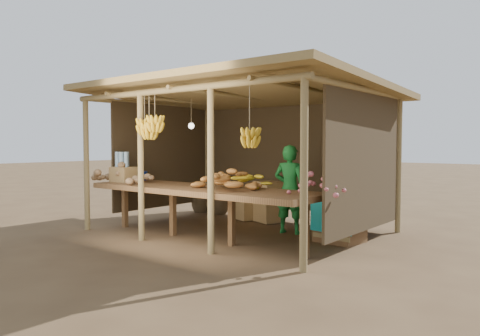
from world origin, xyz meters
The scene contains 13 objects.
ground centered at (0.00, 0.00, 0.00)m, with size 60.00×60.00×0.00m, color brown.
stall_structure centered at (0.05, -0.06, 1.91)m, with size 4.70×3.50×2.43m.
counter centered at (0.00, -0.95, 0.74)m, with size 3.90×1.05×0.80m.
potato_heap centered at (-1.66, -1.17, 0.99)m, with size 1.15×0.69×0.37m, color olive, non-canonical shape.
sweet_potato_heap centered at (0.41, -0.94, 0.98)m, with size 1.07×0.64×0.36m, color #A7692A, non-canonical shape.
onion_heap centered at (1.90, -0.86, 0.98)m, with size 0.69×0.42×0.35m, color #CD636B, non-canonical shape.
banana_pile centered at (0.53, -0.56, 0.98)m, with size 0.69×0.41×0.35m, color yellow, non-canonical shape.
tomato_basin centered at (-1.88, -0.66, 0.89)m, with size 0.44×0.44×0.23m.
bottle_box centered at (-1.71, -1.03, 1.00)m, with size 0.41×0.33×0.51m.
vendor centered at (0.75, 0.35, 0.72)m, with size 0.52×0.34×1.43m, color #1B792E.
tarp_crate centered at (1.68, 0.24, 0.34)m, with size 0.75×0.67×0.82m.
carton_stack centered at (-0.27, 0.96, 0.33)m, with size 1.08×0.51×0.74m.
burlap_sacks centered at (-1.75, 1.20, 0.28)m, with size 0.91×0.48×0.64m.
Camera 1 is at (4.78, -6.04, 1.45)m, focal length 35.00 mm.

